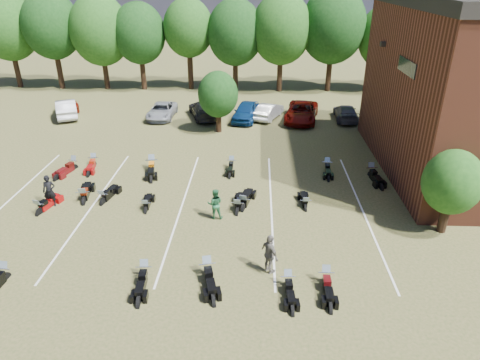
# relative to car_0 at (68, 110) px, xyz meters

# --- Properties ---
(ground) EXTENTS (160.00, 160.00, 0.00)m
(ground) POSITION_rel_car_0_xyz_m (15.92, -18.95, -0.64)
(ground) COLOR brown
(ground) RESTS_ON ground
(car_0) EXTENTS (2.33, 4.02, 1.29)m
(car_0) POSITION_rel_car_0_xyz_m (0.00, 0.00, 0.00)
(car_0) COLOR maroon
(car_0) RESTS_ON ground
(car_1) EXTENTS (3.51, 5.08, 1.59)m
(car_1) POSITION_rel_car_0_xyz_m (-0.11, -0.02, 0.15)
(car_1) COLOR silver
(car_1) RESTS_ON ground
(car_2) EXTENTS (2.21, 4.67, 1.29)m
(car_2) POSITION_rel_car_0_xyz_m (8.52, 0.06, 0.00)
(car_2) COLOR gray
(car_2) RESTS_ON ground
(car_3) EXTENTS (3.59, 5.56, 1.50)m
(car_3) POSITION_rel_car_0_xyz_m (12.26, 0.27, 0.11)
(car_3) COLOR black
(car_3) RESTS_ON ground
(car_4) EXTENTS (2.72, 4.91, 1.58)m
(car_4) POSITION_rel_car_0_xyz_m (16.06, -0.33, 0.15)
(car_4) COLOR navy
(car_4) RESTS_ON ground
(car_5) EXTENTS (2.85, 4.33, 1.35)m
(car_5) POSITION_rel_car_0_xyz_m (18.07, 0.30, 0.03)
(car_5) COLOR beige
(car_5) RESTS_ON ground
(car_6) EXTENTS (3.59, 6.03, 1.57)m
(car_6) POSITION_rel_car_0_xyz_m (20.92, -0.26, 0.14)
(car_6) COLOR #5C0905
(car_6) RESTS_ON ground
(car_7) EXTENTS (2.04, 4.57, 1.30)m
(car_7) POSITION_rel_car_0_xyz_m (24.85, 0.13, 0.01)
(car_7) COLOR #3D3C42
(car_7) RESTS_ON ground
(person_black) EXTENTS (0.77, 0.61, 1.84)m
(person_black) POSITION_rel_car_0_xyz_m (5.67, -16.21, 0.28)
(person_black) COLOR black
(person_black) RESTS_ON ground
(person_green) EXTENTS (0.86, 0.69, 1.69)m
(person_green) POSITION_rel_car_0_xyz_m (14.92, -17.14, 0.20)
(person_green) COLOR #225D36
(person_green) RESTS_ON ground
(person_grey) EXTENTS (0.99, 1.15, 1.86)m
(person_grey) POSITION_rel_car_0_xyz_m (17.69, -21.59, 0.28)
(person_grey) COLOR #5F5A51
(person_grey) RESTS_ON ground
(motorcycle_1) EXTENTS (0.82, 2.16, 1.18)m
(motorcycle_1) POSITION_rel_car_0_xyz_m (6.48, -22.59, -0.64)
(motorcycle_1) COLOR black
(motorcycle_1) RESTS_ON ground
(motorcycle_2) EXTENTS (0.88, 2.25, 1.23)m
(motorcycle_2) POSITION_rel_car_0_xyz_m (12.39, -22.25, -0.64)
(motorcycle_2) COLOR black
(motorcycle_2) RESTS_ON ground
(motorcycle_3) EXTENTS (1.28, 2.45, 1.31)m
(motorcycle_3) POSITION_rel_car_0_xyz_m (15.04, -21.98, -0.64)
(motorcycle_3) COLOR black
(motorcycle_3) RESTS_ON ground
(motorcycle_4) EXTENTS (0.78, 2.07, 1.13)m
(motorcycle_4) POSITION_rel_car_0_xyz_m (18.43, -22.57, -0.64)
(motorcycle_4) COLOR black
(motorcycle_4) RESTS_ON ground
(motorcycle_5) EXTENTS (0.72, 2.17, 1.20)m
(motorcycle_5) POSITION_rel_car_0_xyz_m (20.02, -22.29, -0.64)
(motorcycle_5) COLOR black
(motorcycle_5) RESTS_ON ground
(motorcycle_7) EXTENTS (1.20, 2.36, 1.26)m
(motorcycle_7) POSITION_rel_car_0_xyz_m (5.39, -17.10, -0.64)
(motorcycle_7) COLOR maroon
(motorcycle_7) RESTS_ON ground
(motorcycle_8) EXTENTS (1.22, 2.56, 1.37)m
(motorcycle_8) POSITION_rel_car_0_xyz_m (7.33, -15.80, -0.64)
(motorcycle_8) COLOR black
(motorcycle_8) RESTS_ON ground
(motorcycle_9) EXTENTS (1.12, 2.31, 1.24)m
(motorcycle_9) POSITION_rel_car_0_xyz_m (8.44, -15.83, -0.64)
(motorcycle_9) COLOR black
(motorcycle_9) RESTS_ON ground
(motorcycle_10) EXTENTS (0.76, 2.03, 1.11)m
(motorcycle_10) POSITION_rel_car_0_xyz_m (11.08, -16.66, -0.64)
(motorcycle_10) COLOR black
(motorcycle_10) RESTS_ON ground
(motorcycle_11) EXTENTS (0.94, 2.34, 1.27)m
(motorcycle_11) POSITION_rel_car_0_xyz_m (16.06, -16.59, -0.64)
(motorcycle_11) COLOR black
(motorcycle_11) RESTS_ON ground
(motorcycle_12) EXTENTS (1.24, 2.48, 1.33)m
(motorcycle_12) POSITION_rel_car_0_xyz_m (16.37, -16.18, -0.64)
(motorcycle_12) COLOR black
(motorcycle_12) RESTS_ON ground
(motorcycle_13) EXTENTS (0.71, 2.04, 1.13)m
(motorcycle_13) POSITION_rel_car_0_xyz_m (19.78, -16.03, -0.64)
(motorcycle_13) COLOR black
(motorcycle_13) RESTS_ON ground
(motorcycle_14) EXTENTS (1.36, 2.44, 1.30)m
(motorcycle_14) POSITION_rel_car_0_xyz_m (4.96, -11.30, -0.64)
(motorcycle_14) COLOR #4D0B0D
(motorcycle_14) RESTS_ON ground
(motorcycle_15) EXTENTS (0.94, 2.26, 1.22)m
(motorcycle_15) POSITION_rel_car_0_xyz_m (6.11, -10.69, -0.64)
(motorcycle_15) COLOR maroon
(motorcycle_15) RESTS_ON ground
(motorcycle_17) EXTENTS (1.27, 2.63, 1.41)m
(motorcycle_17) POSITION_rel_car_0_xyz_m (10.16, -11.12, -0.64)
(motorcycle_17) COLOR black
(motorcycle_17) RESTS_ON ground
(motorcycle_18) EXTENTS (0.70, 2.07, 1.15)m
(motorcycle_18) POSITION_rel_car_0_xyz_m (15.39, -10.66, -0.64)
(motorcycle_18) COLOR black
(motorcycle_18) RESTS_ON ground
(motorcycle_19) EXTENTS (0.84, 2.20, 1.20)m
(motorcycle_19) POSITION_rel_car_0_xyz_m (21.69, -10.75, -0.64)
(motorcycle_19) COLOR black
(motorcycle_19) RESTS_ON ground
(motorcycle_20) EXTENTS (1.07, 2.45, 1.32)m
(motorcycle_20) POSITION_rel_car_0_xyz_m (24.35, -11.66, -0.64)
(motorcycle_20) COLOR black
(motorcycle_20) RESTS_ON ground
(tree_line) EXTENTS (56.00, 6.00, 9.79)m
(tree_line) POSITION_rel_car_0_xyz_m (14.92, 10.05, 5.67)
(tree_line) COLOR black
(tree_line) RESTS_ON ground
(young_tree_near_building) EXTENTS (2.80, 2.80, 4.16)m
(young_tree_near_building) POSITION_rel_car_0_xyz_m (26.42, -17.95, 2.11)
(young_tree_near_building) COLOR black
(young_tree_near_building) RESTS_ON ground
(young_tree_midfield) EXTENTS (3.20, 3.20, 4.70)m
(young_tree_midfield) POSITION_rel_car_0_xyz_m (13.92, -3.45, 2.45)
(young_tree_midfield) COLOR black
(young_tree_midfield) RESTS_ON ground
(parking_lines) EXTENTS (20.10, 14.00, 0.01)m
(parking_lines) POSITION_rel_car_0_xyz_m (12.92, -15.95, -0.64)
(parking_lines) COLOR silver
(parking_lines) RESTS_ON ground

